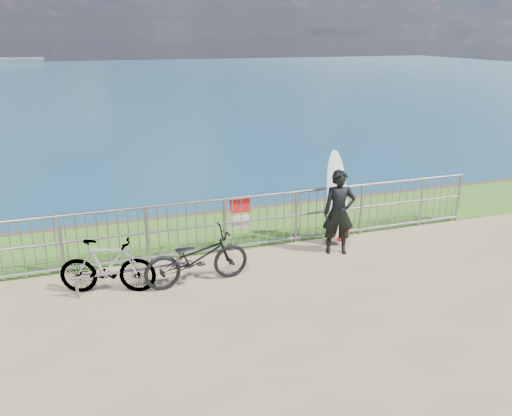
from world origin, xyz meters
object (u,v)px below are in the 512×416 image
object	(u,v)px
bicycle_near	(197,258)
bicycle_far	(107,266)
surfboard	(337,201)
surfer	(339,212)

from	to	relation	value
bicycle_near	bicycle_far	distance (m)	1.48
surfboard	surfer	bearing A→B (deg)	-113.84
surfboard	bicycle_near	world-z (taller)	surfboard
surfer	bicycle_near	bearing A→B (deg)	-154.09
surfer	bicycle_near	world-z (taller)	surfer
bicycle_near	surfer	bearing A→B (deg)	-86.69
surfboard	bicycle_far	xyz separation A→B (m)	(-4.56, -0.72, -0.41)
bicycle_far	bicycle_near	bearing A→B (deg)	-78.79
surfer	bicycle_far	bearing A→B (deg)	-158.67
surfer	surfboard	distance (m)	0.51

